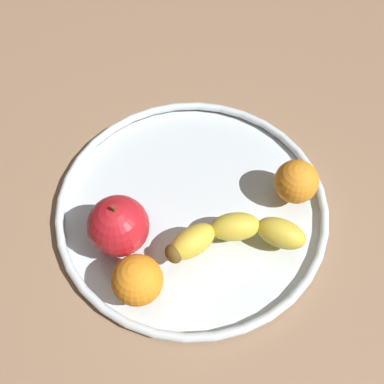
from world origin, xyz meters
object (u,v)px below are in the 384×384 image
at_px(fruit_bowl, 192,207).
at_px(orange_back_right, 137,280).
at_px(banana, 233,235).
at_px(orange_center, 296,182).
at_px(apple, 118,226).

distance_m(fruit_bowl, orange_back_right, 0.15).
bearing_deg(banana, orange_center, -145.44).
xyz_separation_m(fruit_bowl, banana, (-0.03, 0.07, 0.03)).
relative_size(apple, orange_center, 1.44).
height_order(fruit_bowl, orange_center, orange_center).
bearing_deg(banana, orange_back_right, 23.61).
bearing_deg(orange_center, fruit_bowl, -12.94).
bearing_deg(fruit_bowl, banana, 113.07).
height_order(banana, orange_center, orange_center).
relative_size(fruit_bowl, apple, 4.38).
bearing_deg(apple, orange_center, 177.68).
bearing_deg(banana, apple, -6.53).
height_order(banana, orange_back_right, orange_back_right).
distance_m(apple, orange_center, 0.25).
distance_m(banana, orange_back_right, 0.14).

